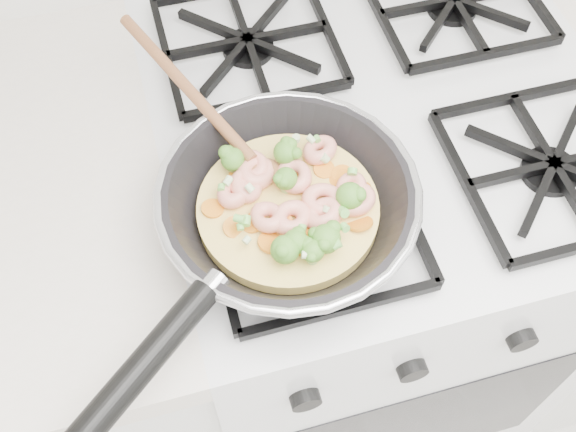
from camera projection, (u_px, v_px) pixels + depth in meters
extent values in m
cube|color=silver|center=(359.00, 271.00, 1.26)|extent=(0.60, 0.60, 0.90)
cube|color=black|center=(418.00, 430.00, 1.11)|extent=(0.48, 0.00, 0.40)
cube|color=black|center=(390.00, 102.00, 0.87)|extent=(0.56, 0.56, 0.02)
torus|color=#BABAC2|center=(288.00, 193.00, 0.72)|extent=(0.29, 0.29, 0.01)
cylinder|color=black|center=(139.00, 369.00, 0.62)|extent=(0.17, 0.15, 0.03)
cylinder|color=#F2D269|center=(288.00, 209.00, 0.75)|extent=(0.20, 0.20, 0.02)
ellipsoid|color=brown|center=(259.00, 171.00, 0.75)|extent=(0.05, 0.06, 0.01)
cylinder|color=brown|center=(186.00, 86.00, 0.79)|extent=(0.11, 0.23, 0.04)
torus|color=#E8A089|center=(355.00, 199.00, 0.73)|extent=(0.06, 0.06, 0.02)
torus|color=#E8A089|center=(251.00, 166.00, 0.76)|extent=(0.06, 0.06, 0.03)
torus|color=#E8A089|center=(351.00, 187.00, 0.74)|extent=(0.06, 0.06, 0.02)
torus|color=#E8A089|center=(294.00, 176.00, 0.75)|extent=(0.06, 0.05, 0.03)
torus|color=#E8A089|center=(320.00, 150.00, 0.77)|extent=(0.06, 0.06, 0.02)
torus|color=#E8A089|center=(268.00, 217.00, 0.72)|extent=(0.06, 0.06, 0.02)
torus|color=#E8A089|center=(324.00, 214.00, 0.72)|extent=(0.06, 0.06, 0.03)
torus|color=#E8A089|center=(246.00, 186.00, 0.74)|extent=(0.05, 0.05, 0.03)
torus|color=#E8A089|center=(292.00, 218.00, 0.72)|extent=(0.06, 0.06, 0.02)
torus|color=#E8A089|center=(256.00, 173.00, 0.75)|extent=(0.06, 0.07, 0.02)
torus|color=#E8A089|center=(323.00, 200.00, 0.73)|extent=(0.06, 0.06, 0.02)
torus|color=#E8A089|center=(234.00, 192.00, 0.74)|extent=(0.06, 0.06, 0.02)
ellipsoid|color=#579430|center=(286.00, 152.00, 0.75)|extent=(0.04, 0.04, 0.03)
ellipsoid|color=#579430|center=(296.00, 242.00, 0.69)|extent=(0.03, 0.03, 0.03)
ellipsoid|color=#579430|center=(350.00, 196.00, 0.72)|extent=(0.04, 0.04, 0.03)
ellipsoid|color=#579430|center=(285.00, 250.00, 0.69)|extent=(0.04, 0.04, 0.03)
ellipsoid|color=#579430|center=(326.00, 239.00, 0.69)|extent=(0.04, 0.04, 0.03)
ellipsoid|color=#579430|center=(233.00, 159.00, 0.75)|extent=(0.03, 0.03, 0.03)
ellipsoid|color=#579430|center=(286.00, 179.00, 0.74)|extent=(0.03, 0.03, 0.03)
ellipsoid|color=#579430|center=(313.00, 251.00, 0.69)|extent=(0.03, 0.03, 0.02)
cylinder|color=orange|center=(341.00, 179.00, 0.76)|extent=(0.04, 0.04, 0.01)
cylinder|color=orange|center=(253.00, 165.00, 0.77)|extent=(0.03, 0.03, 0.01)
cylinder|color=orange|center=(360.00, 189.00, 0.75)|extent=(0.03, 0.03, 0.01)
cylinder|color=orange|center=(213.00, 208.00, 0.74)|extent=(0.03, 0.03, 0.01)
cylinder|color=orange|center=(342.00, 175.00, 0.76)|extent=(0.03, 0.03, 0.01)
cylinder|color=orange|center=(234.00, 227.00, 0.72)|extent=(0.03, 0.03, 0.01)
cylinder|color=orange|center=(305.00, 245.00, 0.71)|extent=(0.04, 0.04, 0.01)
cylinder|color=orange|center=(253.00, 222.00, 0.73)|extent=(0.03, 0.03, 0.01)
cylinder|color=orange|center=(271.00, 243.00, 0.71)|extent=(0.03, 0.03, 0.01)
cylinder|color=orange|center=(360.00, 223.00, 0.73)|extent=(0.04, 0.04, 0.01)
cylinder|color=orange|center=(314.00, 248.00, 0.71)|extent=(0.04, 0.04, 0.01)
cylinder|color=orange|center=(295.00, 231.00, 0.72)|extent=(0.04, 0.04, 0.01)
cylinder|color=orange|center=(352.00, 184.00, 0.75)|extent=(0.04, 0.04, 0.01)
cylinder|color=orange|center=(324.00, 169.00, 0.76)|extent=(0.03, 0.03, 0.00)
cylinder|color=orange|center=(239.00, 178.00, 0.76)|extent=(0.03, 0.03, 0.01)
cylinder|color=orange|center=(281.00, 223.00, 0.73)|extent=(0.04, 0.04, 0.01)
cylinder|color=#6BBB4B|center=(352.00, 172.00, 0.74)|extent=(0.01, 0.01, 0.01)
cylinder|color=#6BBB4B|center=(345.00, 227.00, 0.70)|extent=(0.01, 0.01, 0.01)
cylinder|color=#BAD596|center=(296.00, 138.00, 0.77)|extent=(0.01, 0.01, 0.01)
cylinder|color=#6BBB4B|center=(317.00, 139.00, 0.77)|extent=(0.01, 0.01, 0.01)
cylinder|color=#6BBB4B|center=(239.00, 219.00, 0.70)|extent=(0.01, 0.01, 0.01)
cylinder|color=#6BBB4B|center=(337.00, 244.00, 0.69)|extent=(0.01, 0.01, 0.01)
cylinder|color=#BAD596|center=(311.00, 139.00, 0.77)|extent=(0.01, 0.01, 0.01)
cylinder|color=#BAD596|center=(324.00, 158.00, 0.76)|extent=(0.01, 0.01, 0.01)
cylinder|color=#6BBB4B|center=(343.00, 212.00, 0.71)|extent=(0.01, 0.01, 0.01)
cylinder|color=#6BBB4B|center=(221.00, 188.00, 0.73)|extent=(0.01, 0.01, 0.01)
cylinder|color=#6BBB4B|center=(246.00, 221.00, 0.71)|extent=(0.01, 0.01, 0.01)
cylinder|color=#6BBB4B|center=(338.00, 194.00, 0.73)|extent=(0.01, 0.01, 0.01)
cylinder|color=#BAD596|center=(228.00, 181.00, 0.73)|extent=(0.01, 0.01, 0.01)
cylinder|color=#BAD596|center=(327.00, 209.00, 0.72)|extent=(0.01, 0.01, 0.01)
cylinder|color=#BAD596|center=(305.00, 255.00, 0.68)|extent=(0.01, 0.01, 0.01)
cylinder|color=#BAD596|center=(250.00, 188.00, 0.72)|extent=(0.01, 0.01, 0.01)
cylinder|color=#6BBB4B|center=(240.00, 227.00, 0.71)|extent=(0.01, 0.01, 0.01)
cylinder|color=#6BBB4B|center=(302.00, 228.00, 0.71)|extent=(0.01, 0.01, 0.01)
cylinder|color=#BAD596|center=(247.00, 240.00, 0.70)|extent=(0.01, 0.01, 0.01)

